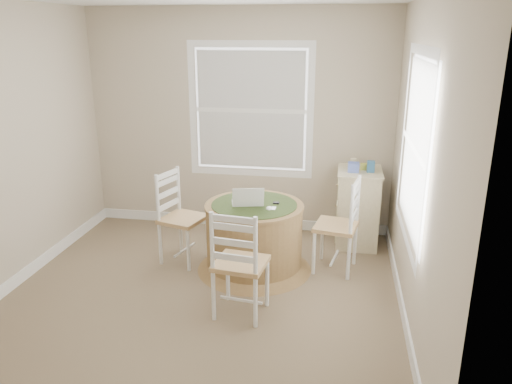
# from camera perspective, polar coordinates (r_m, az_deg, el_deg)

# --- Properties ---
(room) EXTENTS (3.64, 3.64, 2.64)m
(room) POSITION_cam_1_polar(r_m,az_deg,el_deg) (4.32, -4.23, 4.10)
(room) COLOR #847354
(room) RESTS_ON ground
(round_table) EXTENTS (1.16, 1.16, 0.70)m
(round_table) POSITION_cam_1_polar(r_m,az_deg,el_deg) (5.03, -0.20, -4.82)
(round_table) COLOR olive
(round_table) RESTS_ON ground
(chair_left) EXTENTS (0.50, 0.52, 0.95)m
(chair_left) POSITION_cam_1_polar(r_m,az_deg,el_deg) (5.23, -8.32, -3.01)
(chair_left) COLOR white
(chair_left) RESTS_ON ground
(chair_near) EXTENTS (0.47, 0.45, 0.95)m
(chair_near) POSITION_cam_1_polar(r_m,az_deg,el_deg) (4.23, -1.76, -8.08)
(chair_near) COLOR white
(chair_near) RESTS_ON ground
(chair_right) EXTENTS (0.47, 0.49, 0.95)m
(chair_right) POSITION_cam_1_polar(r_m,az_deg,el_deg) (5.05, 9.13, -3.82)
(chair_right) COLOR white
(chair_right) RESTS_ON ground
(laptop) EXTENTS (0.36, 0.33, 0.21)m
(laptop) POSITION_cam_1_polar(r_m,az_deg,el_deg) (4.90, -0.96, -1.13)
(laptop) COLOR white
(laptop) RESTS_ON round_table
(mouse) EXTENTS (0.06, 0.09, 0.03)m
(mouse) POSITION_cam_1_polar(r_m,az_deg,el_deg) (4.79, 1.50, -1.88)
(mouse) COLOR white
(mouse) RESTS_ON round_table
(phone) EXTENTS (0.05, 0.09, 0.02)m
(phone) POSITION_cam_1_polar(r_m,az_deg,el_deg) (4.80, 1.98, -1.93)
(phone) COLOR #B7BABF
(phone) RESTS_ON round_table
(keys) EXTENTS (0.06, 0.05, 0.02)m
(keys) POSITION_cam_1_polar(r_m,az_deg,el_deg) (4.93, 2.32, -1.31)
(keys) COLOR black
(keys) RESTS_ON round_table
(corner_chest) EXTENTS (0.51, 0.65, 0.87)m
(corner_chest) POSITION_cam_1_polar(r_m,az_deg,el_deg) (5.75, 11.51, -1.64)
(corner_chest) COLOR beige
(corner_chest) RESTS_ON ground
(tissue_box) EXTENTS (0.12, 0.12, 0.10)m
(tissue_box) POSITION_cam_1_polar(r_m,az_deg,el_deg) (5.51, 10.98, 2.77)
(tissue_box) COLOR #5B72D0
(tissue_box) RESTS_ON corner_chest
(box_yellow) EXTENTS (0.15, 0.10, 0.06)m
(box_yellow) POSITION_cam_1_polar(r_m,az_deg,el_deg) (5.65, 12.70, 2.84)
(box_yellow) COLOR #BCC244
(box_yellow) RESTS_ON corner_chest
(box_blue) EXTENTS (0.08, 0.08, 0.12)m
(box_blue) POSITION_cam_1_polar(r_m,az_deg,el_deg) (5.54, 13.14, 2.82)
(box_blue) COLOR #306491
(box_blue) RESTS_ON corner_chest
(cup_cream) EXTENTS (0.07, 0.07, 0.09)m
(cup_cream) POSITION_cam_1_polar(r_m,az_deg,el_deg) (5.75, 11.00, 3.36)
(cup_cream) COLOR beige
(cup_cream) RESTS_ON corner_chest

